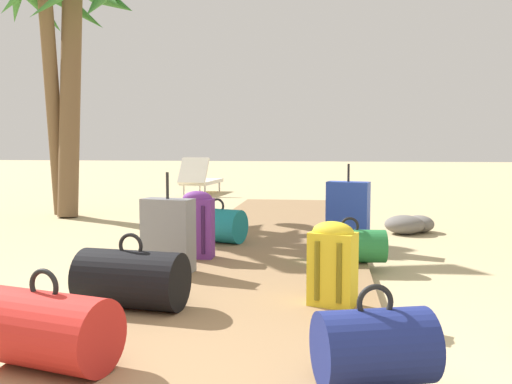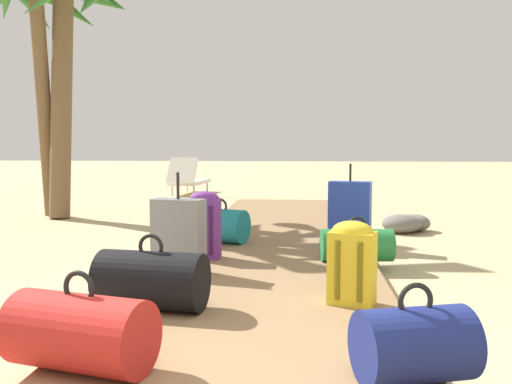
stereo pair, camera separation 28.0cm
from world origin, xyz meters
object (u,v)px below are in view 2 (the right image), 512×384
Objects in this scene: duffel_bag_teal at (220,225)px; suitcase_blue at (350,211)px; duffel_bag_black at (151,280)px; palm_tree_near_left at (57,17)px; duffel_bag_red at (80,332)px; lounge_chair at (188,179)px; backpack_purple at (204,223)px; duffel_bag_navy at (414,344)px; duffel_bag_green at (357,245)px; backpack_yellow at (352,261)px; suitcase_grey at (179,236)px.

suitcase_blue is (1.36, 0.21, 0.14)m from duffel_bag_teal.
palm_tree_near_left is (-2.67, 4.69, 2.70)m from duffel_bag_black.
duffel_bag_red is at bearing -112.84° from suitcase_blue.
palm_tree_near_left is 2.51× the size of lounge_chair.
duffel_bag_navy is (1.38, -2.51, -0.15)m from backpack_purple.
duffel_bag_red is at bearing -120.52° from duffel_bag_green.
duffel_bag_black is 1.71m from duffel_bag_navy.
backpack_yellow is at bearing -71.40° from lounge_chair.
duffel_bag_navy is at bearing -52.68° from suitcase_grey.
backpack_purple is 1.37m from duffel_bag_green.
backpack_purple is at bearing 118.74° from duffel_bag_navy.
suitcase_blue is 0.21× the size of palm_tree_near_left.
suitcase_blue is at bearing 67.16° from duffel_bag_red.
backpack_purple is at bearing 87.34° from duffel_bag_red.
suitcase_grey is 0.57m from backpack_purple.
duffel_bag_green is at bearing 20.47° from suitcase_grey.
backpack_purple reaches higher than duffel_bag_black.
duffel_bag_teal is 4.49m from palm_tree_near_left.
backpack_yellow is (1.20, -1.35, -0.03)m from backpack_purple.
backpack_yellow is 1.35m from duffel_bag_green.
duffel_bag_red is at bearing -92.66° from backpack_purple.
suitcase_blue is at bearing -27.10° from palm_tree_near_left.
backpack_purple is 1.08× the size of duffel_bag_navy.
lounge_chair reaches higher than duffel_bag_navy.
duffel_bag_black is 8.88m from lounge_chair.
suitcase_grey reaches higher than duffel_bag_black.
lounge_chair is (-1.68, 6.35, 0.07)m from duffel_bag_teal.
backpack_purple is 1.81m from backpack_yellow.
palm_tree_near_left is at bearing 125.32° from suitcase_grey.
suitcase_grey is 5.21m from palm_tree_near_left.
backpack_purple is at bearing -91.26° from duffel_bag_teal.
duffel_bag_navy is at bearing -90.02° from suitcase_blue.
lounge_chair is (-3.04, 9.68, 0.08)m from duffel_bag_navy.
duffel_bag_green is at bearing -31.95° from duffel_bag_teal.
suitcase_blue is 1.27× the size of duffel_bag_green.
duffel_bag_navy is at bearing 0.28° from duffel_bag_red.
backpack_yellow is (-0.17, -2.38, -0.03)m from suitcase_blue.
lounge_chair is at bearing 116.33° from suitcase_blue.
palm_tree_near_left is at bearing 152.90° from suitcase_blue.
duffel_bag_red is at bearing -65.21° from palm_tree_near_left.
backpack_purple reaches higher than duffel_bag_teal.
duffel_bag_green is (1.41, 1.55, -0.04)m from duffel_bag_black.
duffel_bag_teal is 2.38m from duffel_bag_black.
duffel_bag_teal is at bearing 88.74° from backpack_purple.
duffel_bag_black is 6.04m from palm_tree_near_left.
suitcase_grey is 1.96m from duffel_bag_red.
backpack_purple is (-1.38, -1.03, 0.00)m from suitcase_blue.
suitcase_grey is 1.12× the size of duffel_bag_red.
suitcase_grey is at bearing -95.21° from duffel_bag_teal.
suitcase_blue is 1.72m from backpack_purple.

